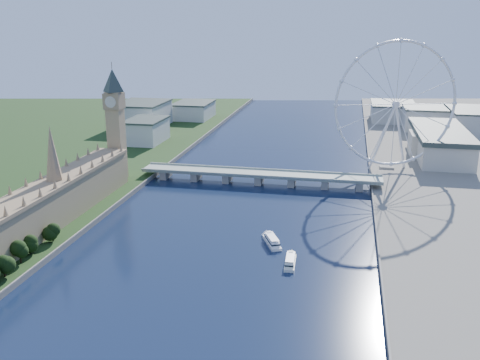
# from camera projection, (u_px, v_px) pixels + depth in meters

# --- Properties ---
(parliament_range) EXTENTS (24.00, 200.00, 70.00)m
(parliament_range) POSITION_uv_depth(u_px,v_px,m) (57.00, 199.00, 388.92)
(parliament_range) COLOR tan
(parliament_range) RESTS_ON ground
(big_ben) EXTENTS (20.02, 20.02, 110.00)m
(big_ben) POSITION_uv_depth(u_px,v_px,m) (115.00, 110.00, 476.50)
(big_ben) COLOR tan
(big_ben) RESTS_ON ground
(westminster_bridge) EXTENTS (220.00, 22.00, 9.50)m
(westminster_bridge) POSITION_uv_depth(u_px,v_px,m) (259.00, 176.00, 489.80)
(westminster_bridge) COLOR gray
(westminster_bridge) RESTS_ON ground
(london_eye) EXTENTS (113.60, 39.12, 124.30)m
(london_eye) POSITION_uv_depth(u_px,v_px,m) (396.00, 105.00, 501.04)
(london_eye) COLOR silver
(london_eye) RESTS_ON ground
(county_hall) EXTENTS (54.00, 144.00, 35.00)m
(county_hall) POSITION_uv_depth(u_px,v_px,m) (438.00, 158.00, 580.18)
(county_hall) COLOR beige
(county_hall) RESTS_ON ground
(city_skyline) EXTENTS (505.00, 280.00, 32.00)m
(city_skyline) POSITION_uv_depth(u_px,v_px,m) (320.00, 118.00, 723.44)
(city_skyline) COLOR beige
(city_skyline) RESTS_ON ground
(tour_boat_near) EXTENTS (17.86, 28.32, 6.14)m
(tour_boat_near) POSITION_uv_depth(u_px,v_px,m) (272.00, 244.00, 357.10)
(tour_boat_near) COLOR white
(tour_boat_near) RESTS_ON ground
(tour_boat_far) EXTENTS (7.72, 26.33, 5.72)m
(tour_boat_far) POSITION_uv_depth(u_px,v_px,m) (290.00, 264.00, 327.54)
(tour_boat_far) COLOR silver
(tour_boat_far) RESTS_ON ground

